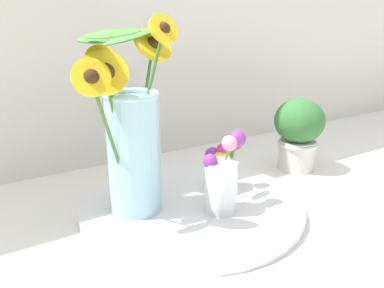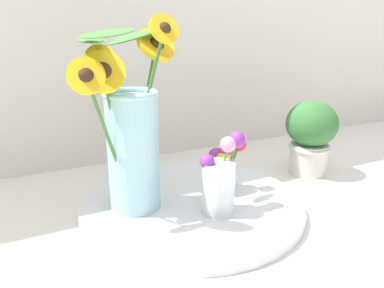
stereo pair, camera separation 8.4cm
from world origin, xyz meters
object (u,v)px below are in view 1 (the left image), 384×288
at_px(mason_jar_sunflowers, 133,137).
at_px(vase_bulb_right, 223,162).
at_px(vase_small_center, 222,180).
at_px(potted_plant, 299,131).
at_px(serving_tray, 192,205).

height_order(mason_jar_sunflowers, vase_bulb_right, mason_jar_sunflowers).
bearing_deg(vase_small_center, potted_plant, 18.97).
distance_m(vase_bulb_right, potted_plant, 0.30).
xyz_separation_m(mason_jar_sunflowers, vase_small_center, (0.16, -0.11, -0.10)).
height_order(mason_jar_sunflowers, vase_small_center, mason_jar_sunflowers).
height_order(vase_small_center, potted_plant, potted_plant).
relative_size(serving_tray, potted_plant, 2.42).
bearing_deg(serving_tray, vase_small_center, -67.59).
xyz_separation_m(vase_small_center, vase_bulb_right, (0.08, 0.10, -0.01)).
relative_size(mason_jar_sunflowers, vase_small_center, 2.42).
xyz_separation_m(serving_tray, mason_jar_sunflowers, (-0.13, 0.03, 0.18)).
relative_size(vase_small_center, vase_bulb_right, 1.23).
bearing_deg(serving_tray, potted_plant, 7.82).
xyz_separation_m(mason_jar_sunflowers, vase_bulb_right, (0.24, -0.01, -0.10)).
distance_m(serving_tray, mason_jar_sunflowers, 0.22).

